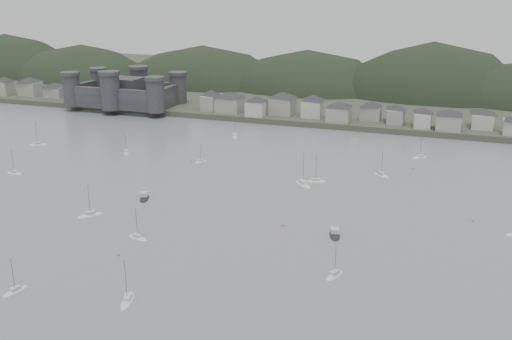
% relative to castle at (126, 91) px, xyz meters
% --- Properties ---
extents(ground, '(900.00, 900.00, 0.00)m').
position_rel_castle_xyz_m(ground, '(120.00, -179.80, -10.96)').
color(ground, slate).
rests_on(ground, ground).
extents(far_shore_land, '(900.00, 250.00, 3.00)m').
position_rel_castle_xyz_m(far_shore_land, '(120.00, 115.20, -9.46)').
color(far_shore_land, '#383D2D').
rests_on(far_shore_land, ground).
extents(forested_ridge, '(851.55, 103.94, 102.57)m').
position_rel_castle_xyz_m(forested_ridge, '(124.83, 89.60, -22.25)').
color(forested_ridge, black).
rests_on(forested_ridge, ground).
extents(castle, '(66.00, 43.00, 20.00)m').
position_rel_castle_xyz_m(castle, '(0.00, 0.00, 0.00)').
color(castle, '#2D2D2F').
rests_on(castle, far_shore_land).
extents(waterfront_town, '(451.48, 28.46, 12.92)m').
position_rel_castle_xyz_m(waterfront_town, '(170.59, 3.54, -2.30)').
color(waterfront_town, gray).
rests_on(waterfront_town, far_shore_land).
extents(moored_fleet, '(238.08, 167.67, 14.06)m').
position_rel_castle_xyz_m(moored_fleet, '(124.37, -112.46, -10.79)').
color(moored_fleet, silver).
rests_on(moored_fleet, ground).
extents(motor_launch_near, '(5.36, 9.08, 4.03)m').
position_rel_castle_xyz_m(motor_launch_near, '(156.96, -139.31, -10.68)').
color(motor_launch_near, black).
rests_on(motor_launch_near, ground).
extents(motor_launch_far, '(6.05, 9.10, 4.03)m').
position_rel_castle_xyz_m(motor_launch_far, '(87.96, -130.92, -10.68)').
color(motor_launch_far, black).
rests_on(motor_launch_far, ground).
extents(mooring_buoys, '(155.23, 138.30, 0.70)m').
position_rel_castle_xyz_m(mooring_buoys, '(126.97, -133.22, -10.81)').
color(mooring_buoys, '#B2753B').
rests_on(mooring_buoys, ground).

